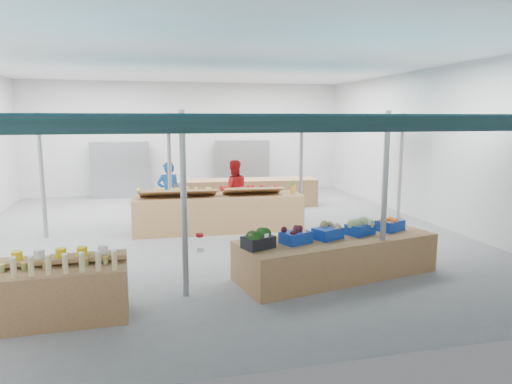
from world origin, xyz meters
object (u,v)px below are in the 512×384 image
crate_stack (410,255)px  vendor_left (169,193)px  veg_counter (336,256)px  fruit_counter (219,213)px  bottle_shelf (64,291)px  vendor_right (234,190)px

crate_stack → vendor_left: vendor_left is taller
crate_stack → vendor_left: 6.60m
veg_counter → fruit_counter: fruit_counter is taller
fruit_counter → crate_stack: fruit_counter is taller
vendor_left → bottle_shelf: bearing=75.0°
fruit_counter → vendor_right: vendor_right is taller
veg_counter → crate_stack: (1.50, -0.04, -0.08)m
crate_stack → vendor_left: (-4.28, 4.99, 0.57)m
bottle_shelf → vendor_right: (3.56, 5.79, 0.43)m
bottle_shelf → veg_counter: bearing=9.0°
crate_stack → veg_counter: bearing=178.6°
crate_stack → vendor_right: vendor_right is taller
vendor_right → veg_counter: bearing=103.1°
vendor_right → crate_stack: bearing=118.3°
crate_stack → vendor_right: 5.61m
crate_stack → vendor_left: size_ratio=0.33×
vendor_right → bottle_shelf: bearing=60.3°
vendor_left → veg_counter: bearing=121.2°
bottle_shelf → vendor_right: vendor_right is taller
veg_counter → fruit_counter: 4.17m
fruit_counter → vendor_right: 1.31m
veg_counter → vendor_right: (-0.98, 4.96, 0.50)m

